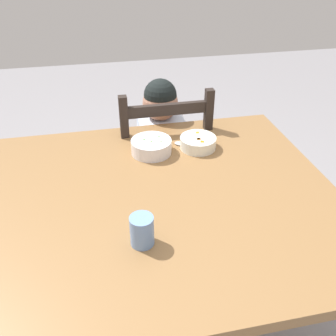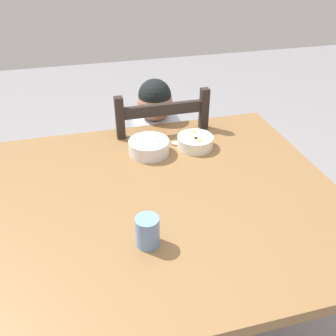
{
  "view_description": "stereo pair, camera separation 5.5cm",
  "coord_description": "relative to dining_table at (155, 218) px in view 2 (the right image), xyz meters",
  "views": [
    {
      "loc": [
        -0.15,
        -1.0,
        1.54
      ],
      "look_at": [
        0.07,
        0.09,
        0.81
      ],
      "focal_mm": 39.38,
      "sensor_mm": 36.0,
      "label": 1
    },
    {
      "loc": [
        -0.21,
        -0.99,
        1.54
      ],
      "look_at": [
        0.07,
        0.09,
        0.81
      ],
      "focal_mm": 39.38,
      "sensor_mm": 36.0,
      "label": 2
    }
  ],
  "objects": [
    {
      "name": "dining_table",
      "position": [
        0.0,
        0.0,
        0.0
      ],
      "size": [
        1.3,
        1.08,
        0.76
      ],
      "color": "olive",
      "rests_on": "ground"
    },
    {
      "name": "bowl_of_peas",
      "position": [
        0.04,
        0.29,
        0.13
      ],
      "size": [
        0.16,
        0.16,
        0.06
      ],
      "color": "white",
      "rests_on": "dining_table"
    },
    {
      "name": "bowl_of_carrots",
      "position": [
        0.24,
        0.29,
        0.12
      ],
      "size": [
        0.15,
        0.15,
        0.05
      ],
      "color": "white",
      "rests_on": "dining_table"
    },
    {
      "name": "child_figure",
      "position": [
        0.14,
        0.58,
        -0.04
      ],
      "size": [
        0.32,
        0.31,
        0.95
      ],
      "color": "silver",
      "rests_on": "ground"
    },
    {
      "name": "drinking_cup",
      "position": [
        -0.07,
        -0.22,
        0.14
      ],
      "size": [
        0.07,
        0.07,
        0.1
      ],
      "primitive_type": "cylinder",
      "color": "#6E96D6",
      "rests_on": "dining_table"
    },
    {
      "name": "ground_plane",
      "position": [
        0.0,
        0.0,
        -0.66
      ],
      "size": [
        8.0,
        8.0,
        0.0
      ],
      "primitive_type": "plane",
      "color": "gray"
    },
    {
      "name": "spoon",
      "position": [
        0.19,
        0.32,
        0.1
      ],
      "size": [
        0.12,
        0.11,
        0.01
      ],
      "color": "silver",
      "rests_on": "dining_table"
    },
    {
      "name": "dining_chair",
      "position": [
        0.14,
        0.59,
        -0.21
      ],
      "size": [
        0.42,
        0.42,
        0.95
      ],
      "color": "#2A221E",
      "rests_on": "ground"
    }
  ]
}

